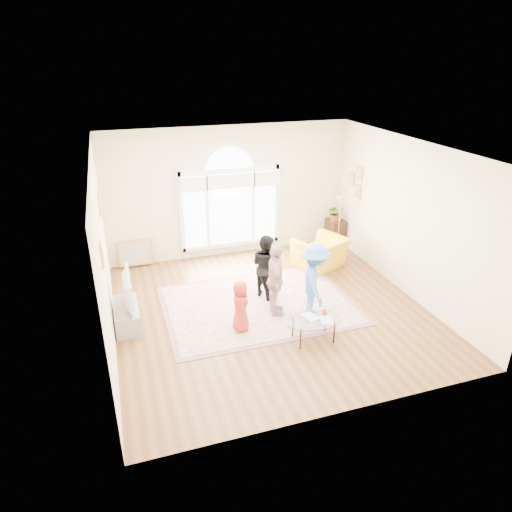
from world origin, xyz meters
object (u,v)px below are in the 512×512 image
object	(u,v)px
tv_console	(127,316)
armchair	(320,253)
area_rug	(258,305)
television	(124,291)
coffee_table	(314,321)

from	to	relation	value
tv_console	armchair	bearing A→B (deg)	14.97
tv_console	armchair	world-z (taller)	armchair
area_rug	television	bearing A→B (deg)	178.73
tv_console	area_rug	bearing A→B (deg)	-1.27
area_rug	coffee_table	xyz separation A→B (m)	(0.55, -1.46, 0.39)
tv_console	coffee_table	bearing A→B (deg)	-25.88
coffee_table	armchair	xyz separation A→B (m)	(1.42, 2.74, -0.04)
television	armchair	xyz separation A→B (m)	(4.54, 1.22, -0.37)
area_rug	coffee_table	size ratio (longest dim) A/B	3.55
area_rug	tv_console	world-z (taller)	tv_console
television	area_rug	bearing A→B (deg)	-1.27
coffee_table	tv_console	bearing A→B (deg)	155.07
area_rug	coffee_table	distance (m)	1.61
armchair	tv_console	bearing A→B (deg)	-8.38
coffee_table	armchair	distance (m)	3.08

